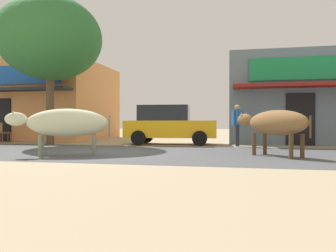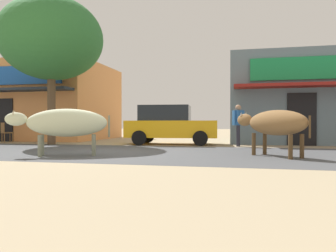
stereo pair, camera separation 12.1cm
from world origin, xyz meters
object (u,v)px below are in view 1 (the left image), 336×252
roadside_tree (50,39)px  pedestrian_by_shop (237,122)px  cow_far_dark (275,123)px  cafe_chair_by_doorway (3,131)px  parked_hatchback_car (169,124)px  cow_near_brown (65,123)px

roadside_tree → pedestrian_by_shop: size_ratio=3.83×
cow_far_dark → cafe_chair_by_doorway: cow_far_dark is taller
parked_hatchback_car → pedestrian_by_shop: (2.84, -0.64, 0.10)m
cow_near_brown → cafe_chair_by_doorway: cow_near_brown is taller
pedestrian_by_shop → cow_far_dark: bearing=-75.1°
roadside_tree → parked_hatchback_car: bearing=13.9°
parked_hatchback_car → pedestrian_by_shop: bearing=-12.7°
cow_near_brown → pedestrian_by_shop: bearing=45.6°
parked_hatchback_car → cow_far_dark: size_ratio=1.87×
parked_hatchback_car → cow_far_dark: bearing=-48.7°
parked_hatchback_car → cow_near_brown: (-1.79, -5.37, 0.06)m
parked_hatchback_car → pedestrian_by_shop: size_ratio=2.43×
roadside_tree → cafe_chair_by_doorway: (-2.90, 0.81, -3.91)m
roadside_tree → cafe_chair_by_doorway: 4.93m
cow_near_brown → pedestrian_by_shop: pedestrian_by_shop is taller
roadside_tree → cow_far_dark: bearing=-20.0°
parked_hatchback_car → cow_near_brown: parked_hatchback_car is taller
cafe_chair_by_doorway → cow_near_brown: bearing=-40.0°
pedestrian_by_shop → cafe_chair_by_doorway: pedestrian_by_shop is taller
pedestrian_by_shop → cafe_chair_by_doorway: size_ratio=1.75×
cow_far_dark → pedestrian_by_shop: (-0.99, 3.71, 0.05)m
parked_hatchback_car → cow_near_brown: bearing=-108.5°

